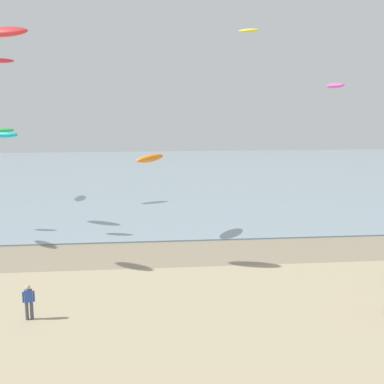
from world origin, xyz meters
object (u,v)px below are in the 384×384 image
Objects in this scene: kite_aloft_7 at (0,130)px; kite_aloft_13 at (150,158)px; person_mid_beach at (29,301)px; kite_aloft_2 at (2,134)px; kite_aloft_11 at (249,30)px; kite_aloft_1 at (2,32)px; kite_aloft_9 at (335,85)px.

kite_aloft_7 reaches higher than kite_aloft_13.
person_mid_beach is at bearing -54.99° from kite_aloft_7.
kite_aloft_2 is 12.82m from kite_aloft_13.
kite_aloft_11 reaches higher than kite_aloft_2.
kite_aloft_1 is at bearing -95.86° from kite_aloft_11.
kite_aloft_1 is 0.99× the size of kite_aloft_2.
kite_aloft_1 is at bearing -54.73° from kite_aloft_7.
kite_aloft_9 is (31.30, 8.88, 4.30)m from kite_aloft_2.
kite_aloft_11 reaches higher than person_mid_beach.
kite_aloft_9 is (27.79, 20.55, -2.14)m from kite_aloft_1.
person_mid_beach is 20.95m from kite_aloft_2.
kite_aloft_7 is at bearing -51.11° from kite_aloft_1.
kite_aloft_11 reaches higher than kite_aloft_9.
kite_aloft_11 is 26.06m from kite_aloft_13.
kite_aloft_2 is (-5.84, 18.96, 6.74)m from person_mid_beach.
kite_aloft_7 is at bearing 116.82° from kite_aloft_13.
kite_aloft_11 is (19.97, 27.06, 4.13)m from kite_aloft_1.
person_mid_beach is 15.24m from kite_aloft_1.
person_mid_beach is 39.31m from kite_aloft_9.
kite_aloft_2 is (-3.51, 11.67, -6.44)m from kite_aloft_1.
kite_aloft_1 is (-2.32, 7.29, 13.18)m from person_mid_beach.
kite_aloft_1 reaches higher than kite_aloft_9.
kite_aloft_11 is (17.65, 34.35, 17.31)m from person_mid_beach.
kite_aloft_2 is 3.99m from kite_aloft_7.
kite_aloft_1 is 33.88m from kite_aloft_11.
kite_aloft_2 is 1.02× the size of kite_aloft_9.
kite_aloft_7 is 0.92× the size of kite_aloft_11.
kite_aloft_7 is 11.18m from kite_aloft_13.
kite_aloft_1 is 0.94× the size of kite_aloft_13.
kite_aloft_11 reaches higher than kite_aloft_1.
kite_aloft_7 is at bearing -43.09° from kite_aloft_2.
kite_aloft_7 is at bearing 105.89° from kite_aloft_9.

